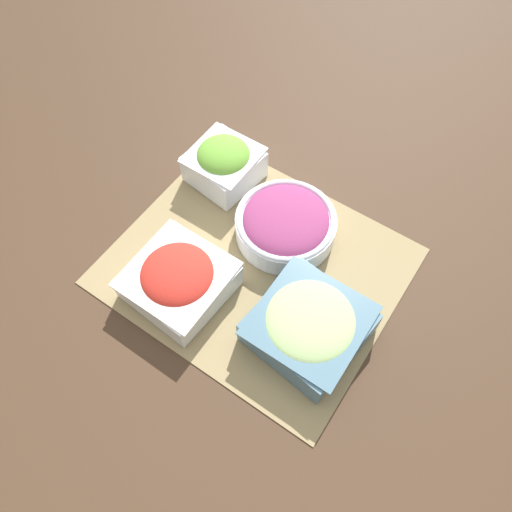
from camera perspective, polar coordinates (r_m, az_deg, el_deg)
The scene contains 6 objects.
ground_plane at distance 0.84m, azimuth 0.00°, elevation -1.19°, with size 3.00×3.00×0.00m, color #422D1E.
placemat at distance 0.84m, azimuth 0.00°, elevation -1.12°, with size 0.46×0.39×0.00m.
cucumber_bowl at distance 0.75m, azimuth 6.10°, elevation -7.87°, with size 0.17×0.17×0.07m.
onion_bowl at distance 0.84m, azimuth 3.41°, elevation 3.78°, with size 0.17×0.17×0.06m.
tomato_bowl at distance 0.79m, azimuth -8.86°, elevation -2.62°, with size 0.15×0.15×0.07m.
lettuce_bowl at distance 0.91m, azimuth -3.68°, elevation 10.61°, with size 0.13×0.13×0.08m.
Camera 1 is at (-0.23, 0.34, 0.73)m, focal length 35.00 mm.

